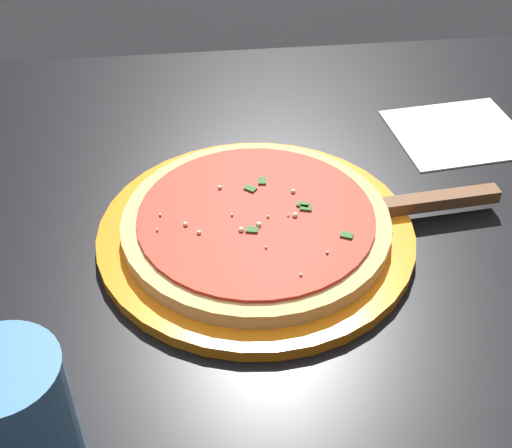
% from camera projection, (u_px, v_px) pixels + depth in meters
% --- Properties ---
extents(restaurant_table, '(1.04, 0.85, 0.73)m').
position_uv_depth(restaurant_table, '(220.00, 322.00, 0.82)').
color(restaurant_table, black).
rests_on(restaurant_table, ground_plane).
extents(serving_plate, '(0.32, 0.32, 0.01)m').
position_uv_depth(serving_plate, '(256.00, 234.00, 0.73)').
color(serving_plate, orange).
rests_on(serving_plate, restaurant_table).
extents(pizza, '(0.27, 0.27, 0.02)m').
position_uv_depth(pizza, '(256.00, 222.00, 0.72)').
color(pizza, '#DBB26B').
rests_on(pizza, serving_plate).
extents(pizza_server, '(0.22, 0.08, 0.01)m').
position_uv_depth(pizza_server, '(404.00, 206.00, 0.75)').
color(pizza_server, silver).
rests_on(pizza_server, serving_plate).
extents(cup_tall_drink, '(0.08, 0.08, 0.12)m').
position_uv_depth(cup_tall_drink, '(17.00, 423.00, 0.49)').
color(cup_tall_drink, teal).
rests_on(cup_tall_drink, restaurant_table).
extents(napkin_folded_right, '(0.17, 0.16, 0.00)m').
position_uv_depth(napkin_folded_right, '(458.00, 133.00, 0.89)').
color(napkin_folded_right, white).
rests_on(napkin_folded_right, restaurant_table).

